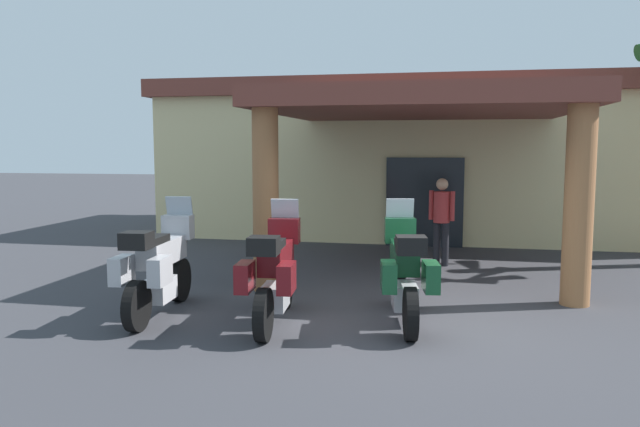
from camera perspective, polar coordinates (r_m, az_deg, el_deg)
name	(u,v)px	position (r m, az deg, el deg)	size (l,w,h in m)	color
ground_plane	(412,320)	(8.55, 8.52, -9.81)	(80.00, 80.00, 0.00)	#38383D
motel_building	(428,157)	(17.29, 10.05, 5.23)	(14.22, 11.50, 4.05)	beige
motorcycle_silver	(159,266)	(8.84, -14.79, -4.78)	(0.73, 2.21, 1.61)	black
motorcycle_maroon	(275,272)	(8.16, -4.26, -5.49)	(0.73, 2.21, 1.61)	black
motorcycle_green	(405,272)	(8.26, 7.91, -5.39)	(0.83, 2.21, 1.61)	black
pedestrian	(442,215)	(12.31, 11.25, -0.15)	(0.50, 0.32, 1.74)	black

